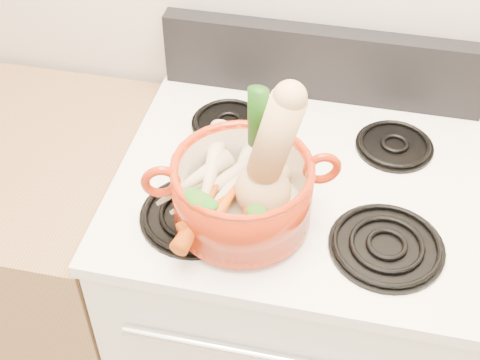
% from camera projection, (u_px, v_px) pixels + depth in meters
% --- Properties ---
extents(stove_body, '(0.76, 0.65, 0.92)m').
position_uv_depth(stove_body, '(289.00, 310.00, 1.77)').
color(stove_body, white).
rests_on(stove_body, floor).
extents(cooktop, '(0.78, 0.67, 0.03)m').
position_uv_depth(cooktop, '(300.00, 182.00, 1.44)').
color(cooktop, white).
rests_on(cooktop, stove_body).
extents(control_backsplash, '(0.76, 0.05, 0.18)m').
position_uv_depth(control_backsplash, '(322.00, 64.00, 1.57)').
color(control_backsplash, black).
rests_on(control_backsplash, cooktop).
extents(oven_handle, '(0.60, 0.02, 0.02)m').
position_uv_depth(oven_handle, '(269.00, 357.00, 1.31)').
color(oven_handle, silver).
rests_on(oven_handle, stove_body).
extents(burner_front_left, '(0.22, 0.22, 0.02)m').
position_uv_depth(burner_front_left, '(195.00, 214.00, 1.34)').
color(burner_front_left, black).
rests_on(burner_front_left, cooktop).
extents(burner_front_right, '(0.22, 0.22, 0.02)m').
position_uv_depth(burner_front_right, '(387.00, 245.00, 1.28)').
color(burner_front_right, black).
rests_on(burner_front_right, cooktop).
extents(burner_back_left, '(0.17, 0.17, 0.02)m').
position_uv_depth(burner_back_left, '(229.00, 121.00, 1.55)').
color(burner_back_left, black).
rests_on(burner_back_left, cooktop).
extents(burner_back_right, '(0.17, 0.17, 0.02)m').
position_uv_depth(burner_back_right, '(395.00, 144.00, 1.49)').
color(burner_back_right, black).
rests_on(burner_back_right, cooktop).
extents(dutch_oven, '(0.34, 0.34, 0.13)m').
position_uv_depth(dutch_oven, '(242.00, 192.00, 1.28)').
color(dutch_oven, '#A02409').
rests_on(dutch_oven, burner_front_left).
extents(pot_handle_left, '(0.08, 0.04, 0.07)m').
position_uv_depth(pot_handle_left, '(161.00, 182.00, 1.23)').
color(pot_handle_left, '#A02409').
rests_on(pot_handle_left, dutch_oven).
extents(pot_handle_right, '(0.08, 0.04, 0.07)m').
position_uv_depth(pot_handle_right, '(322.00, 168.00, 1.26)').
color(pot_handle_right, '#A02409').
rests_on(pot_handle_right, dutch_oven).
extents(squash, '(0.18, 0.13, 0.30)m').
position_uv_depth(squash, '(264.00, 155.00, 1.20)').
color(squash, tan).
rests_on(squash, dutch_oven).
extents(leek, '(0.05, 0.06, 0.26)m').
position_uv_depth(leek, '(258.00, 139.00, 1.25)').
color(leek, white).
rests_on(leek, dutch_oven).
extents(ginger, '(0.09, 0.07, 0.04)m').
position_uv_depth(ginger, '(271.00, 173.00, 1.34)').
color(ginger, tan).
rests_on(ginger, dutch_oven).
extents(parsnip_0, '(0.14, 0.22, 0.06)m').
position_uv_depth(parsnip_0, '(226.00, 192.00, 1.30)').
color(parsnip_0, beige).
rests_on(parsnip_0, dutch_oven).
extents(parsnip_1, '(0.18, 0.18, 0.06)m').
position_uv_depth(parsnip_1, '(215.00, 185.00, 1.30)').
color(parsnip_1, beige).
rests_on(parsnip_1, dutch_oven).
extents(parsnip_2, '(0.06, 0.18, 0.05)m').
position_uv_depth(parsnip_2, '(238.00, 176.00, 1.31)').
color(parsnip_2, beige).
rests_on(parsnip_2, dutch_oven).
extents(parsnip_3, '(0.14, 0.16, 0.05)m').
position_uv_depth(parsnip_3, '(194.00, 179.00, 1.30)').
color(parsnip_3, beige).
rests_on(parsnip_3, dutch_oven).
extents(parsnip_4, '(0.06, 0.24, 0.07)m').
position_uv_depth(parsnip_4, '(211.00, 169.00, 1.31)').
color(parsnip_4, beige).
rests_on(parsnip_4, dutch_oven).
extents(carrot_0, '(0.10, 0.16, 0.05)m').
position_uv_depth(carrot_0, '(222.00, 204.00, 1.28)').
color(carrot_0, '#DB520A').
rests_on(carrot_0, dutch_oven).
extents(carrot_1, '(0.07, 0.18, 0.05)m').
position_uv_depth(carrot_1, '(199.00, 217.00, 1.25)').
color(carrot_1, '#BA5709').
rests_on(carrot_1, dutch_oven).
extents(carrot_2, '(0.09, 0.16, 0.04)m').
position_uv_depth(carrot_2, '(248.00, 214.00, 1.25)').
color(carrot_2, '#D8470A').
rests_on(carrot_2, dutch_oven).
extents(carrot_3, '(0.10, 0.12, 0.04)m').
position_uv_depth(carrot_3, '(207.00, 212.00, 1.25)').
color(carrot_3, '#CA530A').
rests_on(carrot_3, dutch_oven).
extents(carrot_4, '(0.07, 0.16, 0.04)m').
position_uv_depth(carrot_4, '(224.00, 206.00, 1.24)').
color(carrot_4, '#CC450A').
rests_on(carrot_4, dutch_oven).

